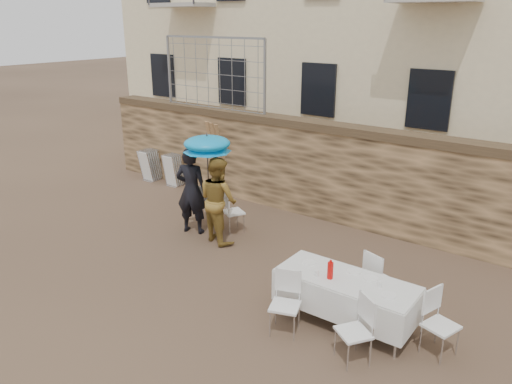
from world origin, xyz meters
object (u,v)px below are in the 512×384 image
Objects in this scene: man_suit at (192,191)px; table_chair_side at (441,324)px; woman_dress at (218,200)px; table_chair_front_left at (285,304)px; table_chair_back at (379,278)px; chair_stack_left at (155,163)px; table_chair_front_right at (354,331)px; umbrella at (207,147)px; chair_stack_right at (178,168)px; banquet_table at (346,281)px; couple_chair_left at (209,204)px; soda_bottle at (330,270)px; couple_chair_right at (233,211)px.

man_suit reaches higher than table_chair_side.
woman_dress is 3.54m from table_chair_front_left.
table_chair_back reaches higher than chair_stack_left.
woman_dress reaches higher than table_chair_front_right.
chair_stack_right is at bearing 145.31° from umbrella.
table_chair_back and table_chair_side have the same top height.
banquet_table is 0.99m from table_chair_front_left.
table_chair_front_left is at bearing -33.31° from chair_stack_right.
woman_dress is at bearing 111.50° from couple_chair_left.
umbrella is 2.16× the size of table_chair_side.
chair_stack_left is at bearing 151.90° from umbrella.
soda_bottle is 0.28× the size of chair_stack_right.
table_chair_side is at bearing 131.60° from couple_chair_left.
chair_stack_left is (-8.31, 4.15, -0.02)m from table_chair_front_right.
man_suit is at bearing -31.91° from chair_stack_left.
table_chair_front_left is (3.67, -2.49, 0.00)m from couple_chair_left.
chair_stack_right is at bearing -58.89° from man_suit.
table_chair_front_left is at bearing -128.66° from banquet_table.
man_suit is 4.29m from soda_bottle.
umbrella is at bearing -0.09° from woman_dress.
table_chair_front_left is 8.32m from chair_stack_left.
woman_dress is 4.07m from chair_stack_right.
banquet_table is 1.43m from table_chair_side.
couple_chair_right is 1.00× the size of table_chair_front_left.
chair_stack_right is (-3.34, 1.65, -0.02)m from couple_chair_right.
couple_chair_right is 1.04× the size of chair_stack_right.
chair_stack_right is (-8.31, 3.30, -0.02)m from table_chair_side.
table_chair_front_left is (-0.40, -0.60, -0.43)m from soda_bottle.
umbrella is at bearing 84.14° from couple_chair_right.
umbrella is at bearing 95.11° from table_chair_side.
woman_dress is 1.89× the size of couple_chair_left.
couple_chair_left is 5.91m from table_chair_side.
table_chair_side is (0.90, 0.85, 0.00)m from table_chair_front_right.
banquet_table is 0.94m from table_chair_front_right.
chair_stack_left is (-7.81, 3.40, -0.27)m from banquet_table.
chair_stack_right is at bearing -174.85° from table_chair_front_right.
umbrella is (0.40, 0.10, 1.01)m from man_suit.
table_chair_front_right is 1.00× the size of table_chair_side.
soda_bottle reaches higher than table_chair_side.
couple_chair_right is 1.00× the size of table_chair_front_right.
man_suit reaches higher than table_chair_front_left.
man_suit is at bearing 57.76° from couple_chair_left.
banquet_table is 2.28× the size of chair_stack_left.
table_chair_back is at bearing -6.92° from umbrella.
umbrella is 2.26× the size of chair_stack_left.
man_suit is 1.01m from couple_chair_right.
umbrella reaches higher than table_chair_back.
table_chair_front_left is at bearing -29.90° from chair_stack_left.
table_chair_back is at bearing 67.17° from soda_bottle.
table_chair_front_left is 1.74m from table_chair_back.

